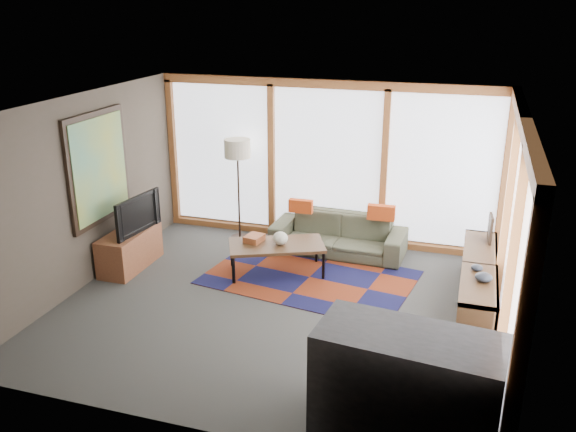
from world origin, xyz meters
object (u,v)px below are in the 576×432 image
(tv_console, at_px, (130,249))
(coffee_table, at_px, (277,258))
(floor_lamp, at_px, (239,190))
(bar_counter, at_px, (407,386))
(television, at_px, (133,213))
(sofa, at_px, (338,234))
(bookshelf, at_px, (478,285))

(tv_console, bearing_deg, coffee_table, 11.95)
(floor_lamp, distance_m, coffee_table, 1.61)
(floor_lamp, height_order, bar_counter, floor_lamp)
(television, bearing_deg, floor_lamp, -27.18)
(television, distance_m, bar_counter, 4.95)
(coffee_table, bearing_deg, television, -168.77)
(sofa, relative_size, coffee_table, 1.52)
(sofa, xyz_separation_m, bookshelf, (2.10, -1.18, 0.00))
(tv_console, bearing_deg, floor_lamp, 54.19)
(bar_counter, bearing_deg, bookshelf, 84.50)
(sofa, height_order, coffee_table, sofa)
(bookshelf, bearing_deg, tv_console, -176.99)
(tv_console, xyz_separation_m, bar_counter, (4.32, -2.49, 0.23))
(sofa, xyz_separation_m, coffee_table, (-0.68, -0.99, -0.08))
(floor_lamp, distance_m, tv_console, 1.98)
(television, bearing_deg, bookshelf, -80.04)
(sofa, height_order, bookshelf, same)
(floor_lamp, height_order, tv_console, floor_lamp)
(sofa, xyz_separation_m, floor_lamp, (-1.69, 0.10, 0.54))
(coffee_table, xyz_separation_m, bookshelf, (2.78, -0.19, 0.08))
(floor_lamp, distance_m, television, 1.82)
(tv_console, height_order, bar_counter, bar_counter)
(bookshelf, bearing_deg, coffee_table, 176.05)
(bookshelf, height_order, bar_counter, bar_counter)
(floor_lamp, relative_size, coffee_table, 1.24)
(bookshelf, bearing_deg, bar_counter, -101.83)
(bookshelf, distance_m, television, 4.85)
(sofa, height_order, tv_console, sofa)
(tv_console, xyz_separation_m, television, (0.08, 0.04, 0.55))
(bookshelf, bearing_deg, floor_lamp, 161.22)
(sofa, bearing_deg, tv_console, -150.46)
(television, bearing_deg, sofa, -55.39)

